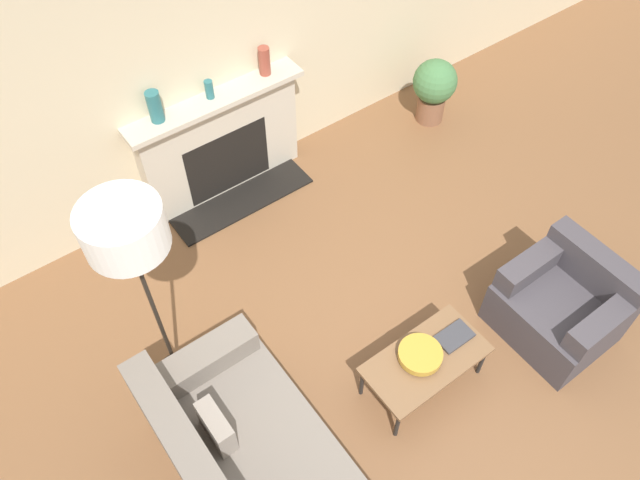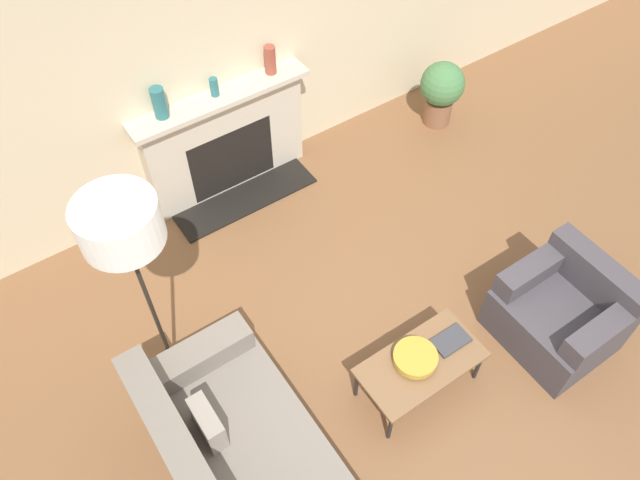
% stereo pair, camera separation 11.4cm
% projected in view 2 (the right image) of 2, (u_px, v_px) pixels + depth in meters
% --- Properties ---
extents(ground_plane, '(18.00, 18.00, 0.00)m').
position_uv_depth(ground_plane, '(407.00, 393.00, 4.79)').
color(ground_plane, brown).
extents(wall_back, '(18.00, 0.06, 2.90)m').
position_uv_depth(wall_back, '(206.00, 49.00, 5.13)').
color(wall_back, beige).
rests_on(wall_back, ground_plane).
extents(fireplace, '(1.68, 0.59, 1.08)m').
position_uv_depth(fireplace, '(226.00, 143.00, 5.78)').
color(fireplace, beige).
rests_on(fireplace, ground_plane).
extents(armchair_near, '(0.78, 0.86, 0.75)m').
position_uv_depth(armchair_near, '(562.00, 312.00, 4.89)').
color(armchair_near, '#423D42').
rests_on(armchair_near, ground_plane).
extents(coffee_table, '(0.93, 0.48, 0.38)m').
position_uv_depth(coffee_table, '(421.00, 364.00, 4.55)').
color(coffee_table, brown).
rests_on(coffee_table, ground_plane).
extents(bowl, '(0.33, 0.33, 0.08)m').
position_uv_depth(bowl, '(415.00, 358.00, 4.50)').
color(bowl, '#BC8E2D').
rests_on(bowl, coffee_table).
extents(book, '(0.28, 0.18, 0.02)m').
position_uv_depth(book, '(451.00, 340.00, 4.62)').
color(book, '#38383D').
rests_on(book, coffee_table).
extents(floor_lamp, '(0.50, 0.50, 1.91)m').
position_uv_depth(floor_lamp, '(122.00, 233.00, 3.61)').
color(floor_lamp, black).
rests_on(floor_lamp, ground_plane).
extents(mantel_vase_left, '(0.12, 0.12, 0.28)m').
position_uv_depth(mantel_vase_left, '(159.00, 103.00, 5.06)').
color(mantel_vase_left, '#28666B').
rests_on(mantel_vase_left, fireplace).
extents(mantel_vase_center_left, '(0.07, 0.07, 0.17)m').
position_uv_depth(mantel_vase_center_left, '(214.00, 87.00, 5.28)').
color(mantel_vase_center_left, '#28666B').
rests_on(mantel_vase_center_left, fireplace).
extents(mantel_vase_center_right, '(0.10, 0.10, 0.26)m').
position_uv_depth(mantel_vase_center_right, '(270.00, 60.00, 5.44)').
color(mantel_vase_center_right, brown).
rests_on(mantel_vase_center_right, fireplace).
extents(potted_plant, '(0.46, 0.46, 0.72)m').
position_uv_depth(potted_plant, '(442.00, 89.00, 6.43)').
color(potted_plant, brown).
rests_on(potted_plant, ground_plane).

